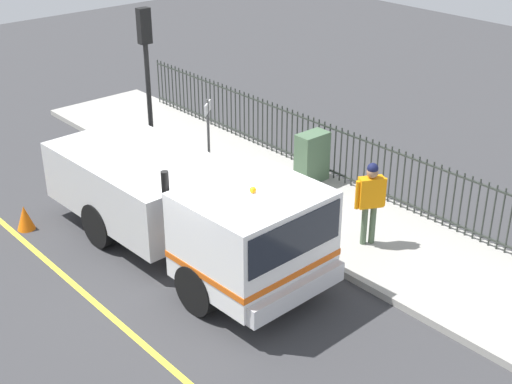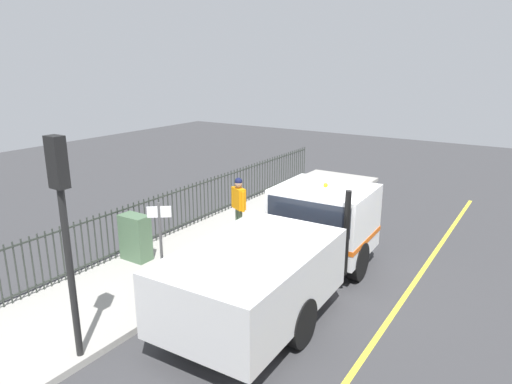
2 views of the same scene
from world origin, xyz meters
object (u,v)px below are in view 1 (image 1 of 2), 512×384
street_sign (208,134)px  traffic_cone (25,218)px  work_truck (193,207)px  utility_cabinet (312,157)px  worker_standing (371,195)px  traffic_light_near (146,56)px

street_sign → traffic_cone: bearing=161.9°
work_truck → utility_cabinet: work_truck is taller
worker_standing → utility_cabinet: (1.29, 2.90, -0.49)m
worker_standing → street_sign: (-0.89, 4.12, 0.31)m
worker_standing → traffic_light_near: size_ratio=0.46×
work_truck → street_sign: size_ratio=3.02×
utility_cabinet → traffic_cone: utility_cabinet is taller
worker_standing → traffic_cone: size_ratio=3.24×
work_truck → street_sign: bearing=-135.6°
work_truck → traffic_light_near: bearing=-115.7°
utility_cabinet → traffic_cone: size_ratio=2.21×
work_truck → worker_standing: size_ratio=3.78×
utility_cabinet → street_sign: size_ratio=0.54×
worker_standing → street_sign: size_ratio=0.80×
traffic_light_near → utility_cabinet: 4.70m
worker_standing → traffic_cone: (-4.94, 5.45, -0.97)m
traffic_light_near → utility_cabinet: (2.28, -3.47, -2.19)m
traffic_light_near → street_sign: bearing=93.9°
work_truck → utility_cabinet: bearing=-169.5°
worker_standing → utility_cabinet: bearing=-86.2°
worker_standing → street_sign: 4.23m
work_truck → worker_standing: work_truck is taller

